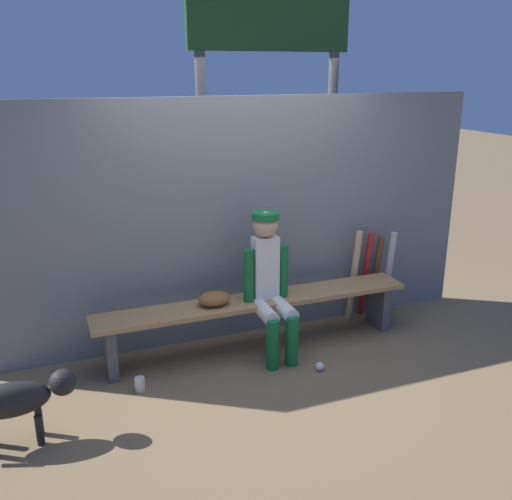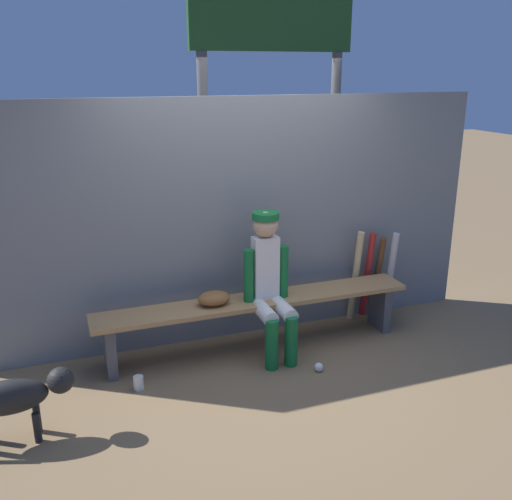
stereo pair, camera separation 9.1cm
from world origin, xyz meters
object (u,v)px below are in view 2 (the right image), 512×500
(cup_on_bench, at_px, (251,291))
(dog, at_px, (16,396))
(bat_wood_dark, at_px, (377,276))
(baseball, at_px, (319,367))
(scoreboard, at_px, (278,47))
(bat_aluminum_red, at_px, (367,275))
(baseball_glove, at_px, (214,298))
(bat_aluminum_silver, at_px, (390,275))
(dugout_bench, at_px, (256,309))
(player_seated, at_px, (270,280))
(cup_on_ground, at_px, (139,383))
(bat_wood_natural, at_px, (355,276))

(cup_on_bench, xyz_separation_m, dog, (-1.91, -0.75, -0.20))
(bat_wood_dark, bearing_deg, baseball, -141.27)
(scoreboard, bearing_deg, bat_aluminum_red, -44.06)
(baseball_glove, height_order, cup_on_bench, baseball_glove)
(baseball_glove, xyz_separation_m, bat_aluminum_silver, (1.87, 0.19, -0.09))
(bat_aluminum_red, height_order, bat_aluminum_silver, bat_aluminum_red)
(baseball, height_order, scoreboard, scoreboard)
(dugout_bench, distance_m, bat_aluminum_red, 1.31)
(baseball_glove, bearing_deg, bat_aluminum_red, 9.26)
(bat_aluminum_red, distance_m, bat_wood_dark, 0.12)
(bat_wood_dark, bearing_deg, player_seated, -163.59)
(bat_aluminum_red, relative_size, cup_on_ground, 8.14)
(dugout_bench, relative_size, cup_on_ground, 25.82)
(dugout_bench, height_order, dog, dog)
(baseball_glove, xyz_separation_m, bat_aluminum_red, (1.66, 0.27, -0.09))
(bat_wood_dark, relative_size, cup_on_bench, 7.59)
(bat_wood_natural, xyz_separation_m, cup_on_bench, (-1.15, -0.19, 0.07))
(baseball_glove, height_order, scoreboard, scoreboard)
(baseball, distance_m, cup_on_bench, 0.87)
(dugout_bench, relative_size, bat_wood_natural, 3.06)
(bat_wood_natural, relative_size, dog, 1.10)
(dugout_bench, xyz_separation_m, scoreboard, (0.57, 0.96, 2.21))
(cup_on_bench, bearing_deg, bat_wood_dark, 9.08)
(cup_on_ground, bearing_deg, dugout_bench, 16.48)
(baseball_glove, xyz_separation_m, scoreboard, (0.95, 0.96, 2.05))
(bat_wood_dark, height_order, cup_on_ground, bat_wood_dark)
(bat_wood_natural, height_order, scoreboard, scoreboard)
(bat_wood_dark, relative_size, dog, 0.99)
(bat_wood_dark, relative_size, scoreboard, 0.22)
(bat_aluminum_red, xyz_separation_m, bat_wood_dark, (0.12, 0.01, -0.03))
(player_seated, distance_m, baseball, 0.83)
(player_seated, distance_m, bat_wood_dark, 1.39)
(baseball_glove, height_order, bat_wood_dark, bat_wood_dark)
(bat_wood_dark, bearing_deg, baseball_glove, -171.13)
(baseball, relative_size, cup_on_ground, 0.67)
(dog, bearing_deg, cup_on_bench, 21.32)
(cup_on_bench, bearing_deg, dugout_bench, -60.30)
(dugout_bench, relative_size, cup_on_bench, 25.82)
(dugout_bench, distance_m, bat_wood_natural, 1.15)
(bat_wood_dark, bearing_deg, bat_aluminum_red, -176.69)
(bat_aluminum_silver, xyz_separation_m, baseball, (-1.13, -0.75, -0.41))
(scoreboard, bearing_deg, bat_aluminum_silver, -39.91)
(player_seated, bearing_deg, cup_on_ground, -169.66)
(bat_wood_dark, distance_m, bat_aluminum_silver, 0.13)
(dugout_bench, height_order, cup_on_ground, dugout_bench)
(player_seated, relative_size, scoreboard, 0.33)
(bat_wood_dark, height_order, dog, bat_wood_dark)
(bat_wood_natural, height_order, baseball, bat_wood_natural)
(cup_on_bench, bearing_deg, bat_aluminum_silver, 5.25)
(bat_wood_dark, bearing_deg, dugout_bench, -168.77)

